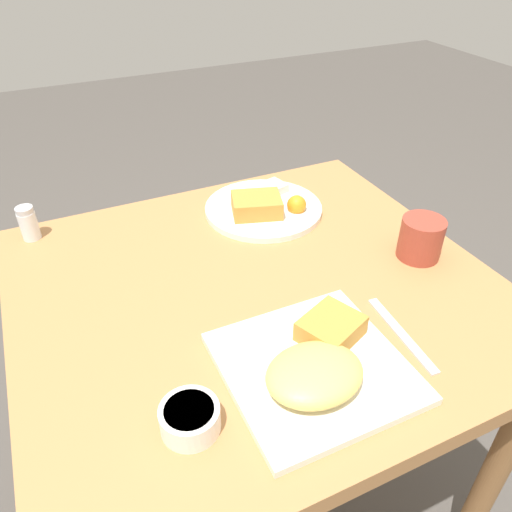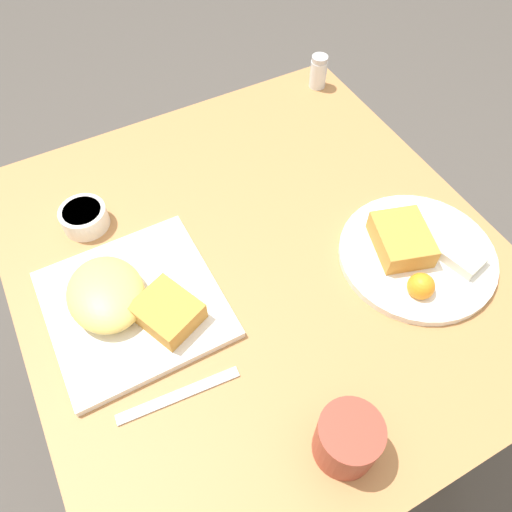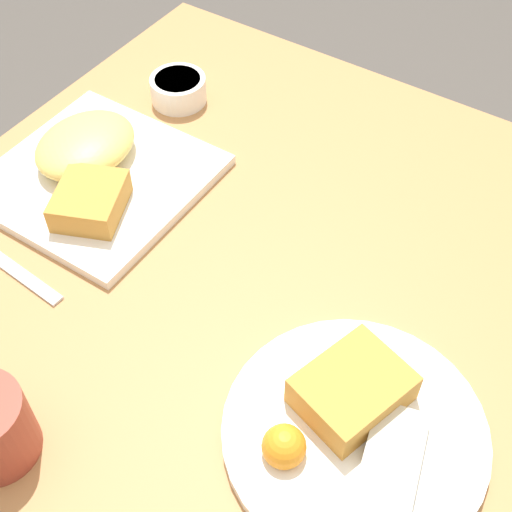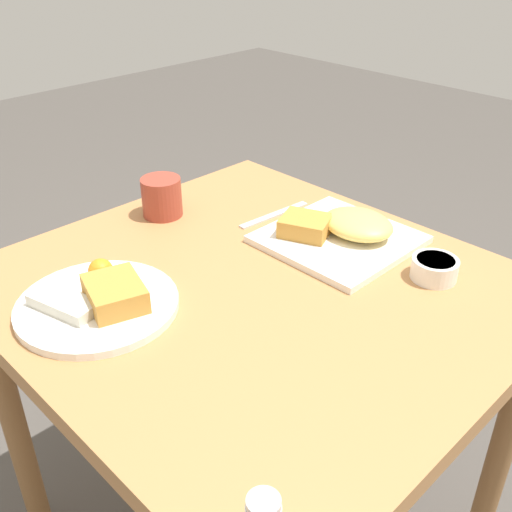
{
  "view_description": "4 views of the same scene",
  "coord_description": "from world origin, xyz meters",
  "px_view_note": "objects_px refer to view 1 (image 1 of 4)",
  "views": [
    {
      "loc": [
        -0.31,
        -0.66,
        1.3
      ],
      "look_at": [
        0.0,
        0.01,
        0.77
      ],
      "focal_mm": 35.0,
      "sensor_mm": 36.0,
      "label": 1
    },
    {
      "loc": [
        0.44,
        -0.24,
        1.42
      ],
      "look_at": [
        0.02,
        -0.02,
        0.76
      ],
      "focal_mm": 35.0,
      "sensor_mm": 36.0,
      "label": 2
    },
    {
      "loc": [
        0.46,
        0.34,
        1.38
      ],
      "look_at": [
        -0.0,
        0.03,
        0.74
      ],
      "focal_mm": 50.0,
      "sensor_mm": 36.0,
      "label": 3
    },
    {
      "loc": [
        -0.64,
        0.62,
        1.3
      ],
      "look_at": [
        0.03,
        -0.04,
        0.74
      ],
      "focal_mm": 42.0,
      "sensor_mm": 36.0,
      "label": 4
    }
  ],
  "objects_px": {
    "butter_knife": "(401,334)",
    "coffee_mug": "(421,238)",
    "plate_square_near": "(316,364)",
    "plate_oval_far": "(264,206)",
    "sauce_ramekin": "(190,418)",
    "salt_shaker": "(29,225)"
  },
  "relations": [
    {
      "from": "plate_square_near",
      "to": "plate_oval_far",
      "type": "distance_m",
      "value": 0.49
    },
    {
      "from": "plate_square_near",
      "to": "coffee_mug",
      "type": "xyz_separation_m",
      "value": [
        0.34,
        0.18,
        0.02
      ]
    },
    {
      "from": "butter_knife",
      "to": "salt_shaker",
      "type": "bearing_deg",
      "value": 47.47
    },
    {
      "from": "sauce_ramekin",
      "to": "plate_square_near",
      "type": "bearing_deg",
      "value": 2.86
    },
    {
      "from": "coffee_mug",
      "to": "butter_knife",
      "type": "bearing_deg",
      "value": -135.68
    },
    {
      "from": "butter_knife",
      "to": "coffee_mug",
      "type": "relative_size",
      "value": 2.17
    },
    {
      "from": "plate_square_near",
      "to": "salt_shaker",
      "type": "bearing_deg",
      "value": 121.59
    },
    {
      "from": "plate_oval_far",
      "to": "coffee_mug",
      "type": "distance_m",
      "value": 0.36
    },
    {
      "from": "salt_shaker",
      "to": "butter_knife",
      "type": "bearing_deg",
      "value": -47.04
    },
    {
      "from": "salt_shaker",
      "to": "butter_knife",
      "type": "distance_m",
      "value": 0.78
    },
    {
      "from": "plate_square_near",
      "to": "plate_oval_far",
      "type": "height_order",
      "value": "plate_square_near"
    },
    {
      "from": "salt_shaker",
      "to": "coffee_mug",
      "type": "relative_size",
      "value": 0.87
    },
    {
      "from": "sauce_ramekin",
      "to": "butter_knife",
      "type": "bearing_deg",
      "value": 3.41
    },
    {
      "from": "plate_oval_far",
      "to": "coffee_mug",
      "type": "height_order",
      "value": "coffee_mug"
    },
    {
      "from": "plate_oval_far",
      "to": "coffee_mug",
      "type": "relative_size",
      "value": 3.15
    },
    {
      "from": "plate_square_near",
      "to": "plate_oval_far",
      "type": "relative_size",
      "value": 0.99
    },
    {
      "from": "coffee_mug",
      "to": "salt_shaker",
      "type": "bearing_deg",
      "value": 150.37
    },
    {
      "from": "plate_square_near",
      "to": "sauce_ramekin",
      "type": "bearing_deg",
      "value": -177.14
    },
    {
      "from": "butter_knife",
      "to": "plate_oval_far",
      "type": "bearing_deg",
      "value": 8.89
    },
    {
      "from": "plate_square_near",
      "to": "sauce_ramekin",
      "type": "relative_size",
      "value": 3.22
    },
    {
      "from": "plate_oval_far",
      "to": "sauce_ramekin",
      "type": "bearing_deg",
      "value": -125.4
    },
    {
      "from": "plate_square_near",
      "to": "salt_shaker",
      "type": "height_order",
      "value": "salt_shaker"
    }
  ]
}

